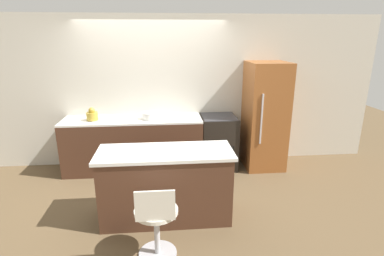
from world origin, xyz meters
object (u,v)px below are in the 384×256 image
object	(u,v)px
oven_range	(218,142)
refrigerator	(265,116)
stool_chair	(156,223)
kettle	(92,115)
mixing_bowl	(150,115)

from	to	relation	value
oven_range	refrigerator	xyz separation A→B (m)	(0.80, -0.04, 0.46)
oven_range	refrigerator	world-z (taller)	refrigerator
oven_range	stool_chair	xyz separation A→B (m)	(-1.04, -2.24, -0.05)
refrigerator	kettle	distance (m)	2.91
oven_range	mixing_bowl	size ratio (longest dim) A/B	3.38
oven_range	kettle	size ratio (longest dim) A/B	4.34
refrigerator	kettle	size ratio (longest dim) A/B	8.64
refrigerator	mixing_bowl	bearing A→B (deg)	-179.99
oven_range	refrigerator	bearing A→B (deg)	-2.71
refrigerator	stool_chair	xyz separation A→B (m)	(-1.83, -2.21, -0.51)
oven_range	stool_chair	world-z (taller)	oven_range
kettle	mixing_bowl	bearing A→B (deg)	0.00
kettle	mixing_bowl	size ratio (longest dim) A/B	0.78
stool_chair	mixing_bowl	distance (m)	2.28
mixing_bowl	stool_chair	bearing A→B (deg)	-86.63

